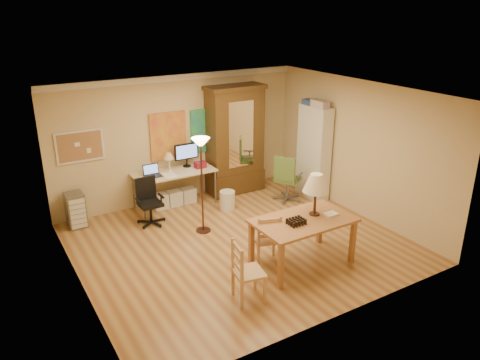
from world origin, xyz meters
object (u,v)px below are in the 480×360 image
office_chair_green (287,188)px  armoire (235,147)px  bookshelf (314,152)px  office_chair_black (150,212)px  dining_table (308,209)px  computer_desk (175,184)px

office_chair_green → armoire: 1.50m
bookshelf → office_chair_black: bearing=172.0°
office_chair_green → armoire: bearing=121.8°
office_chair_green → bookshelf: bookshelf is taller
office_chair_black → bookshelf: size_ratio=0.45×
office_chair_green → armoire: armoire is taller
dining_table → office_chair_green: size_ratio=1.55×
dining_table → computer_desk: (-0.91, 3.26, -0.49)m
office_chair_green → bookshelf: (0.65, -0.06, 0.73)m
dining_table → armoire: armoire is taller
computer_desk → bookshelf: bookshelf is taller
office_chair_green → computer_desk: bearing=155.1°
office_chair_black → office_chair_green: office_chair_green is taller
office_chair_black → office_chair_green: (2.97, -0.45, 0.03)m
dining_table → bookshelf: bearing=48.9°
office_chair_black → armoire: (2.29, 0.64, 0.81)m
office_chair_green → armoire: (-0.68, 1.09, 0.77)m
office_chair_green → bookshelf: bearing=-5.2°
office_chair_green → dining_table: bearing=-119.3°
dining_table → office_chair_black: dining_table is taller
dining_table → bookshelf: size_ratio=0.80×
armoire → bookshelf: bearing=-41.0°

